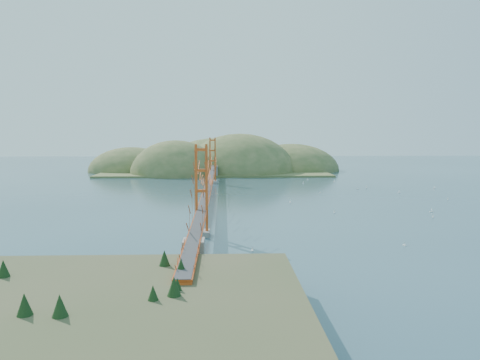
{
  "coord_description": "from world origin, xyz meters",
  "views": [
    {
      "loc": [
        2.83,
        -88.59,
        13.32
      ],
      "look_at": [
        5.91,
        0.0,
        4.01
      ],
      "focal_mm": 35.0,
      "sensor_mm": 36.0,
      "label": 1
    }
  ],
  "objects_px": {
    "bridge": "(209,164)",
    "sailboat_1": "(357,189)",
    "sailboat_2": "(432,211)",
    "sailboat_0": "(290,202)",
    "fort": "(197,273)"
  },
  "relations": [
    {
      "from": "sailboat_0",
      "to": "sailboat_1",
      "type": "bearing_deg",
      "value": 46.55
    },
    {
      "from": "fort",
      "to": "sailboat_0",
      "type": "height_order",
      "value": "fort"
    },
    {
      "from": "fort",
      "to": "sailboat_1",
      "type": "height_order",
      "value": "fort"
    },
    {
      "from": "bridge",
      "to": "fort",
      "type": "distance_m",
      "value": 48.4
    },
    {
      "from": "fort",
      "to": "sailboat_1",
      "type": "xyz_separation_m",
      "value": [
        33.03,
        64.37,
        -0.52
      ]
    },
    {
      "from": "bridge",
      "to": "sailboat_1",
      "type": "xyz_separation_m",
      "value": [
        33.43,
        16.39,
        -6.86
      ]
    },
    {
      "from": "sailboat_0",
      "to": "sailboat_2",
      "type": "height_order",
      "value": "sailboat_0"
    },
    {
      "from": "fort",
      "to": "sailboat_0",
      "type": "xyz_separation_m",
      "value": [
        14.8,
        45.13,
        -0.51
      ]
    },
    {
      "from": "fort",
      "to": "bridge",
      "type": "bearing_deg",
      "value": 90.48
    },
    {
      "from": "sailboat_1",
      "to": "sailboat_2",
      "type": "height_order",
      "value": "sailboat_2"
    },
    {
      "from": "bridge",
      "to": "sailboat_2",
      "type": "height_order",
      "value": "bridge"
    },
    {
      "from": "sailboat_2",
      "to": "sailboat_1",
      "type": "bearing_deg",
      "value": 96.99
    },
    {
      "from": "sailboat_1",
      "to": "sailboat_2",
      "type": "relative_size",
      "value": 0.94
    },
    {
      "from": "bridge",
      "to": "sailboat_1",
      "type": "distance_m",
      "value": 37.86
    },
    {
      "from": "sailboat_2",
      "to": "fort",
      "type": "bearing_deg",
      "value": -137.01
    }
  ]
}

